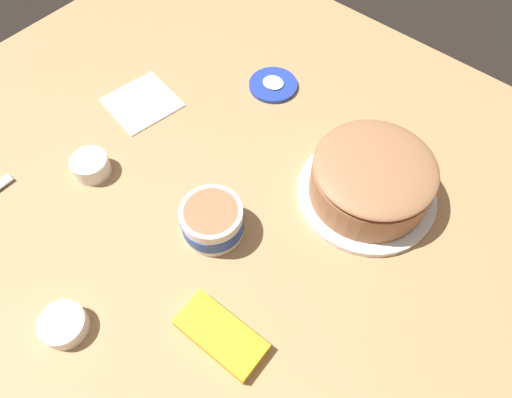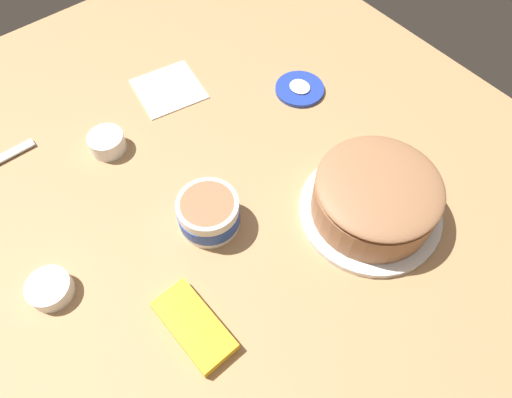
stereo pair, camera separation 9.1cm
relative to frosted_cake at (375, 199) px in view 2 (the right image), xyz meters
name	(u,v)px [view 2 (the right image)]	position (x,y,z in m)	size (l,w,h in m)	color
ground_plane	(196,206)	(-0.24, -0.27, -0.05)	(1.54, 1.54, 0.00)	tan
frosted_cake	(375,199)	(0.00, 0.00, 0.00)	(0.29, 0.29, 0.12)	white
frosting_tub	(209,213)	(-0.18, -0.27, -0.02)	(0.12, 0.12, 0.07)	white
frosting_tub_lid	(300,89)	(-0.35, 0.12, -0.05)	(0.12, 0.12, 0.02)	#233DAD
sprinkle_bowl_yellow	(107,142)	(-0.48, -0.33, -0.03)	(0.08, 0.08, 0.04)	white
sprinkle_bowl_green	(50,289)	(-0.25, -0.58, -0.04)	(0.08, 0.08, 0.03)	white
candy_box_lower	(194,326)	(-0.03, -0.41, -0.04)	(0.16, 0.07, 0.03)	yellow
paper_napkin	(169,88)	(-0.55, -0.13, -0.05)	(0.15, 0.15, 0.01)	white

